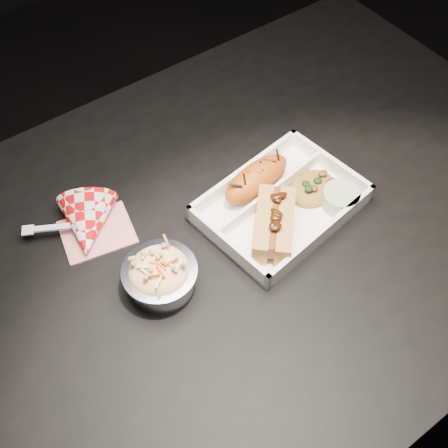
% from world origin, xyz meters
% --- Properties ---
extents(floor, '(4.00, 4.00, 0.05)m').
position_xyz_m(floor, '(0.00, 0.00, -0.03)').
color(floor, black).
rests_on(floor, ground).
extents(dining_table, '(1.20, 0.80, 0.75)m').
position_xyz_m(dining_table, '(0.00, 0.00, 0.66)').
color(dining_table, black).
rests_on(dining_table, ground).
extents(food_tray, '(0.27, 0.21, 0.04)m').
position_xyz_m(food_tray, '(0.08, -0.02, 0.76)').
color(food_tray, white).
rests_on(food_tray, dining_table).
extents(fried_pastry, '(0.14, 0.07, 0.05)m').
position_xyz_m(fried_pastry, '(0.07, 0.04, 0.78)').
color(fried_pastry, '#BD5712').
rests_on(fried_pastry, food_tray).
extents(hotdog, '(0.13, 0.13, 0.06)m').
position_xyz_m(hotdog, '(0.04, -0.05, 0.78)').
color(hotdog, '#C48B42').
rests_on(hotdog, food_tray).
extents(fried_rice_mound, '(0.10, 0.08, 0.03)m').
position_xyz_m(fried_rice_mound, '(0.14, -0.02, 0.77)').
color(fried_rice_mound, '#A4762F').
rests_on(fried_rice_mound, food_tray).
extents(cupcake_liner, '(0.06, 0.06, 0.03)m').
position_xyz_m(cupcake_liner, '(0.16, -0.07, 0.77)').
color(cupcake_liner, '#A6B88B').
rests_on(cupcake_liner, food_tray).
extents(foil_coleslaw_cup, '(0.11, 0.11, 0.07)m').
position_xyz_m(foil_coleslaw_cup, '(-0.16, -0.02, 0.78)').
color(foil_coleslaw_cup, silver).
rests_on(foil_coleslaw_cup, dining_table).
extents(napkin_fork, '(0.16, 0.14, 0.10)m').
position_xyz_m(napkin_fork, '(-0.20, 0.13, 0.77)').
color(napkin_fork, red).
rests_on(napkin_fork, dining_table).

